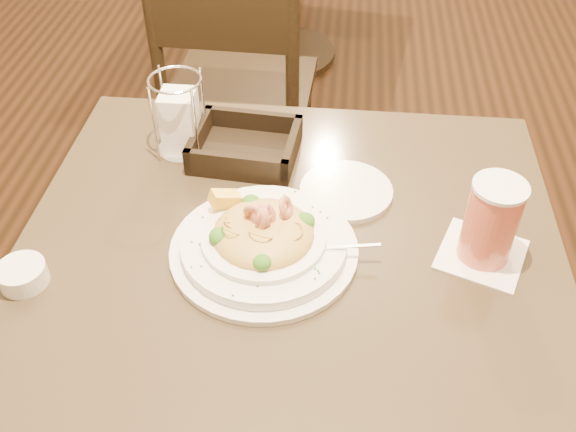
# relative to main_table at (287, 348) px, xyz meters

# --- Properties ---
(main_table) EXTENTS (0.90, 0.90, 0.74)m
(main_table) POSITION_rel_main_table_xyz_m (0.00, 0.00, 0.00)
(main_table) COLOR black
(main_table) RESTS_ON ground
(dining_chair_near) EXTENTS (0.44, 0.44, 0.93)m
(dining_chair_near) POSITION_rel_main_table_xyz_m (-0.24, 0.91, -0.01)
(dining_chair_near) COLOR black
(dining_chair_near) RESTS_ON ground
(pasta_bowl) EXTENTS (0.34, 0.31, 0.10)m
(pasta_bowl) POSITION_rel_main_table_xyz_m (-0.04, 0.02, 0.26)
(pasta_bowl) COLOR white
(pasta_bowl) RESTS_ON main_table
(drink_glass) EXTENTS (0.17, 0.17, 0.15)m
(drink_glass) POSITION_rel_main_table_xyz_m (0.31, 0.04, 0.31)
(drink_glass) COLOR white
(drink_glass) RESTS_ON main_table
(bread_basket) EXTENTS (0.21, 0.18, 0.05)m
(bread_basket) POSITION_rel_main_table_xyz_m (-0.11, 0.27, 0.25)
(bread_basket) COLOR black
(bread_basket) RESTS_ON main_table
(napkin_caddy) EXTENTS (0.10, 0.10, 0.16)m
(napkin_caddy) POSITION_rel_main_table_xyz_m (-0.23, 0.28, 0.30)
(napkin_caddy) COLOR silver
(napkin_caddy) RESTS_ON main_table
(side_plate) EXTENTS (0.22, 0.22, 0.01)m
(side_plate) POSITION_rel_main_table_xyz_m (0.09, 0.18, 0.24)
(side_plate) COLOR white
(side_plate) RESTS_ON main_table
(butter_ramekin) EXTENTS (0.09, 0.09, 0.03)m
(butter_ramekin) POSITION_rel_main_table_xyz_m (-0.40, -0.08, 0.25)
(butter_ramekin) COLOR white
(butter_ramekin) RESTS_ON main_table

